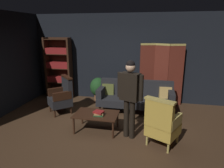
# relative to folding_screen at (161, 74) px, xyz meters

# --- Properties ---
(ground_plane) EXTENTS (10.00, 10.00, 0.00)m
(ground_plane) POSITION_rel_folding_screen_xyz_m (-1.25, -2.18, -0.99)
(ground_plane) COLOR #3D2819
(back_wall) EXTENTS (7.20, 0.10, 2.80)m
(back_wall) POSITION_rel_folding_screen_xyz_m (-1.25, 0.27, 0.41)
(back_wall) COLOR black
(back_wall) RESTS_ON ground_plane
(side_wall_left) EXTENTS (0.10, 3.60, 2.80)m
(side_wall_left) POSITION_rel_folding_screen_xyz_m (-4.25, -1.58, 0.41)
(side_wall_left) COLOR black
(side_wall_left) RESTS_ON ground_plane
(folding_screen) EXTENTS (1.31, 0.23, 1.90)m
(folding_screen) POSITION_rel_folding_screen_xyz_m (0.00, 0.00, 0.00)
(folding_screen) COLOR #5B2319
(folding_screen) RESTS_ON ground_plane
(bookshelf) EXTENTS (0.90, 0.32, 2.05)m
(bookshelf) POSITION_rel_folding_screen_xyz_m (-3.40, 0.01, 0.09)
(bookshelf) COLOR black
(bookshelf) RESTS_ON ground_plane
(velvet_couch) EXTENTS (2.12, 0.78, 0.88)m
(velvet_couch) POSITION_rel_folding_screen_xyz_m (-0.70, -0.73, -0.53)
(velvet_couch) COLOR black
(velvet_couch) RESTS_ON ground_plane
(coffee_table) EXTENTS (1.00, 0.64, 0.42)m
(coffee_table) POSITION_rel_folding_screen_xyz_m (-1.46, -2.11, -0.61)
(coffee_table) COLOR black
(coffee_table) RESTS_ON ground_plane
(armchair_gilt_accent) EXTENTS (0.78, 0.78, 1.04)m
(armchair_gilt_accent) POSITION_rel_folding_screen_xyz_m (-0.00, -2.45, -0.50)
(armchair_gilt_accent) COLOR tan
(armchair_gilt_accent) RESTS_ON ground_plane
(armchair_wing_left) EXTENTS (0.82, 0.82, 1.04)m
(armchair_wing_left) POSITION_rel_folding_screen_xyz_m (-2.71, -1.27, -0.50)
(armchair_wing_left) COLOR black
(armchair_wing_left) RESTS_ON ground_plane
(standing_figure) EXTENTS (0.56, 0.34, 1.70)m
(standing_figure) POSITION_rel_folding_screen_xyz_m (-0.68, -2.25, 0.04)
(standing_figure) COLOR black
(standing_figure) RESTS_ON ground_plane
(potted_plant) EXTENTS (0.52, 0.52, 0.82)m
(potted_plant) POSITION_rel_folding_screen_xyz_m (-1.94, -0.24, -0.51)
(potted_plant) COLOR brown
(potted_plant) RESTS_ON ground_plane
(book_green_cloth) EXTENTS (0.22, 0.19, 0.03)m
(book_green_cloth) POSITION_rel_folding_screen_xyz_m (-1.38, -2.19, -0.55)
(book_green_cloth) COLOR #1E4C28
(book_green_cloth) RESTS_ON coffee_table
(book_tan_leather) EXTENTS (0.24, 0.21, 0.04)m
(book_tan_leather) POSITION_rel_folding_screen_xyz_m (-1.38, -2.19, -0.52)
(book_tan_leather) COLOR #9E7A47
(book_tan_leather) RESTS_ON book_green_cloth
(book_red_leather) EXTENTS (0.25, 0.22, 0.04)m
(book_red_leather) POSITION_rel_folding_screen_xyz_m (-1.38, -2.19, -0.48)
(book_red_leather) COLOR maroon
(book_red_leather) RESTS_ON book_tan_leather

